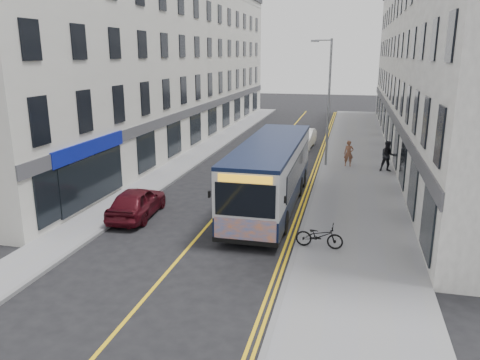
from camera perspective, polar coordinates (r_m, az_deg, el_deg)
The scene contains 17 objects.
ground at distance 18.47m, azimuth -5.74°, elevation -7.56°, with size 140.00×140.00×0.00m, color black.
pavement_east at distance 28.93m, azimuth 14.10°, elevation 0.60°, with size 4.50×64.00×0.12m, color gray.
pavement_west at distance 30.86m, azimuth -7.25°, elevation 1.84°, with size 2.00×64.00×0.12m, color gray.
kerb_east at distance 28.98m, azimuth 9.66°, elevation 0.88°, with size 0.18×64.00×0.13m, color slate.
kerb_west at distance 30.52m, azimuth -5.49°, elevation 1.76°, with size 0.18×64.00×0.13m, color slate.
road_centre_line at distance 29.50m, azimuth 1.89°, elevation 1.22°, with size 0.12×64.00×0.01m, color yellow.
road_dbl_yellow_inner at distance 29.02m, azimuth 8.77°, elevation 0.82°, with size 0.10×64.00×0.01m, color yellow.
road_dbl_yellow_outer at distance 29.01m, azimuth 9.16°, elevation 0.79°, with size 0.10×64.00×0.01m, color yellow.
terrace_east at distance 37.50m, azimuth 22.97°, elevation 13.08°, with size 6.00×46.00×13.00m, color white.
terrace_west at distance 39.88m, azimuth -8.44°, elevation 14.14°, with size 6.00×46.00×13.00m, color silver.
streetlamp at distance 30.22m, azimuth 10.63°, elevation 9.74°, with size 1.32×0.18×8.00m.
city_bus at distance 22.00m, azimuth 3.79°, elevation 1.00°, with size 2.55×10.93×3.18m.
bicycle at distance 17.70m, azimuth 9.65°, elevation -6.72°, with size 0.61×1.75×0.92m, color black.
pedestrian_near at distance 30.67m, azimuth 13.11°, elevation 3.18°, with size 0.60×0.39×1.65m, color brown.
pedestrian_far at distance 29.90m, azimuth 17.57°, elevation 2.78°, with size 0.91×0.71×1.88m, color black.
car_white at distance 36.83m, azimuth 7.68°, elevation 5.05°, with size 1.52×4.37×1.44m, color silver.
car_maroon at distance 21.42m, azimuth -12.47°, elevation -2.65°, with size 1.63×4.06×1.38m, color #450B14.
Camera 1 is at (5.74, -16.05, 7.12)m, focal length 35.00 mm.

